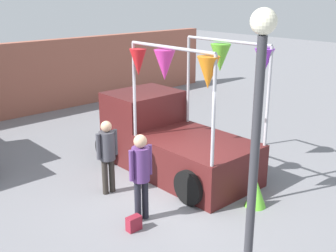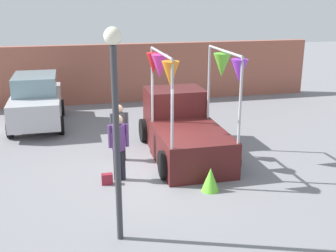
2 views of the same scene
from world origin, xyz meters
The scene contains 9 objects.
ground_plane centered at (0.00, 0.00, 0.00)m, with size 60.00×60.00×0.00m, color slate.
vendor_truck centered at (1.03, 1.25, 0.87)m, with size 2.32×4.08×3.23m.
parked_car centered at (-3.41, 5.27, 0.94)m, with size 1.88×4.00×1.88m.
person_customer centered at (-1.06, -0.31, 1.07)m, with size 0.53×0.34×1.76m.
person_vendor centered at (-0.87, 1.10, 1.00)m, with size 0.53×0.34×1.66m.
handbag centered at (-1.41, -0.51, 0.14)m, with size 0.28×0.16×0.28m, color maroon.
street_lamp centered at (-1.40, -3.10, 2.66)m, with size 0.32×0.32×4.10m.
brick_boundary_wall centered at (0.00, 8.24, 1.30)m, with size 18.00×0.36×2.60m, color #9E5947.
folded_kite_bundle_lime centered at (1.02, -1.47, 0.30)m, with size 0.44×0.44×0.60m, color #66CC33.
Camera 2 is at (-2.16, -10.44, 4.58)m, focal length 45.00 mm.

